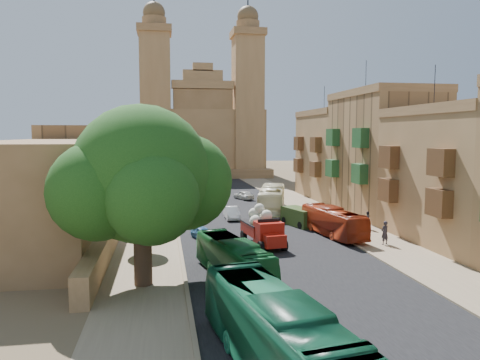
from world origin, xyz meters
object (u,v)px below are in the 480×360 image
object	(u,v)px
bus_green_south	(276,334)
olive_pickup	(299,217)
church	(201,132)
ficus_tree	(143,179)
street_tree_b	(146,194)
car_white_b	(244,195)
street_tree_a	(140,214)
car_cream	(290,215)
car_white_a	(232,213)
bus_cream_east	(272,199)
red_truck	(263,228)
car_dkblue	(198,196)
car_blue_b	(210,187)
pedestrian_a	(385,233)
pedestrian_c	(368,220)
street_tree_c	(149,182)
car_blue_a	(203,233)
bus_green_north	(233,259)
bus_red_east	(333,222)
street_tree_d	(151,172)

from	to	relation	value
bus_green_south	olive_pickup	bearing A→B (deg)	62.28
church	ficus_tree	distance (m)	75.26
street_tree_b	car_white_b	size ratio (longest dim) A/B	1.21
church	car_white_b	xyz separation A→B (m)	(2.67, -39.61, -8.90)
church	olive_pickup	xyz separation A→B (m)	(4.92, -58.61, -8.68)
street_tree_a	car_cream	bearing A→B (deg)	36.98
street_tree_a	car_white_a	world-z (taller)	street_tree_a
bus_cream_east	red_truck	bearing A→B (deg)	89.94
car_dkblue	car_blue_b	xyz separation A→B (m)	(2.71, 10.99, -0.03)
street_tree_b	car_blue_b	bearing A→B (deg)	70.76
red_truck	bus_green_south	bearing A→B (deg)	-100.88
street_tree_b	pedestrian_a	xyz separation A→B (m)	(19.47, -12.85, -1.98)
car_blue_b	pedestrian_c	xyz separation A→B (m)	(11.55, -33.18, 0.27)
street_tree_a	street_tree_b	world-z (taller)	street_tree_b
car_white_a	car_white_b	xyz separation A→B (m)	(3.81, 14.43, -0.03)
ficus_tree	street_tree_a	size ratio (longest dim) A/B	2.45
bus_cream_east	pedestrian_c	bearing A→B (deg)	137.81
ficus_tree	red_truck	bearing A→B (deg)	43.16
church	bus_cream_east	world-z (taller)	church
street_tree_a	car_blue_b	xyz separation A→B (m)	(9.16, 38.24, -2.31)
car_dkblue	pedestrian_a	size ratio (longest dim) A/B	2.27
olive_pickup	car_dkblue	xyz separation A→B (m)	(-8.47, 19.25, -0.20)
car_dkblue	car_white_b	world-z (taller)	car_dkblue
street_tree_c	bus_green_south	xyz separation A→B (m)	(5.82, -43.45, -1.41)
car_white_b	church	bearing A→B (deg)	-108.24
olive_pickup	pedestrian_c	world-z (taller)	pedestrian_c
bus_cream_east	car_blue_a	xyz separation A→B (m)	(-8.97, -12.30, -1.00)
ficus_tree	street_tree_c	xyz separation A→B (m)	(-0.60, 31.99, -3.39)
street_tree_c	bus_green_north	world-z (taller)	street_tree_c
car_white_b	bus_red_east	bearing A→B (deg)	76.98
car_cream	pedestrian_c	xyz separation A→B (m)	(5.79, -6.18, 0.34)
church	olive_pickup	distance (m)	59.46
street_tree_d	pedestrian_c	xyz separation A→B (m)	(20.71, -30.95, -2.42)
car_blue_a	pedestrian_a	world-z (taller)	pedestrian_a
bus_green_south	pedestrian_a	size ratio (longest dim) A/B	5.69
car_blue_a	car_white_b	size ratio (longest dim) A/B	0.87
bus_red_east	pedestrian_a	world-z (taller)	bus_red_east
ficus_tree	car_dkblue	bearing A→B (deg)	80.56
street_tree_a	bus_green_north	distance (m)	9.88
car_white_a	bus_green_south	bearing A→B (deg)	-95.37
street_tree_a	street_tree_c	world-z (taller)	street_tree_c
church	ficus_tree	xyz separation A→B (m)	(-9.40, -74.61, -3.18)
church	car_blue_a	distance (m)	63.95
bus_red_east	car_dkblue	world-z (taller)	bus_red_east
car_white_a	street_tree_d	bearing A→B (deg)	110.79
street_tree_b	olive_pickup	bearing A→B (deg)	-15.00
car_white_b	street_tree_a	bearing A→B (deg)	42.77
street_tree_a	street_tree_d	xyz separation A→B (m)	(0.00, 36.00, 0.38)
bus_green_south	car_dkblue	bearing A→B (deg)	79.86
bus_red_east	bus_cream_east	size ratio (longest dim) A/B	0.81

